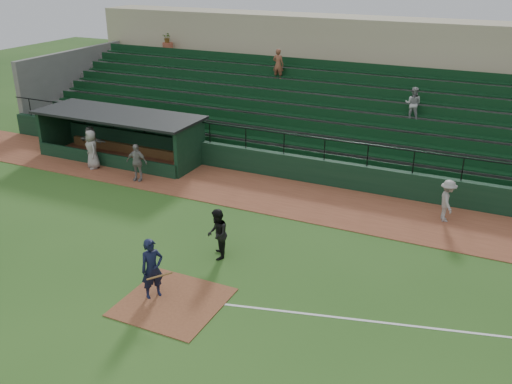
% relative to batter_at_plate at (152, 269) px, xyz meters
% --- Properties ---
extents(ground, '(90.00, 90.00, 0.00)m').
position_rel_batter_at_plate_xyz_m(ground, '(0.71, 0.97, -0.99)').
color(ground, '#2B551B').
rests_on(ground, ground).
extents(warning_track, '(40.00, 4.00, 0.03)m').
position_rel_batter_at_plate_xyz_m(warning_track, '(0.71, 8.97, -0.98)').
color(warning_track, brown).
rests_on(warning_track, ground).
extents(home_plate_dirt, '(3.00, 3.00, 0.03)m').
position_rel_batter_at_plate_xyz_m(home_plate_dirt, '(0.71, -0.03, -0.98)').
color(home_plate_dirt, brown).
rests_on(home_plate_dirt, ground).
extents(foul_line, '(17.49, 4.44, 0.01)m').
position_rel_batter_at_plate_xyz_m(foul_line, '(8.71, 2.17, -0.99)').
color(foul_line, white).
rests_on(foul_line, ground).
extents(stadium_structure, '(38.00, 13.08, 6.40)m').
position_rel_batter_at_plate_xyz_m(stadium_structure, '(0.70, 17.42, 1.31)').
color(stadium_structure, black).
rests_on(stadium_structure, ground).
extents(dugout, '(8.90, 3.20, 2.42)m').
position_rel_batter_at_plate_xyz_m(dugout, '(-9.04, 10.52, 0.34)').
color(dugout, black).
rests_on(dugout, ground).
extents(batter_at_plate, '(1.19, 0.87, 1.98)m').
position_rel_batter_at_plate_xyz_m(batter_at_plate, '(0.00, 0.00, 0.00)').
color(batter_at_plate, black).
rests_on(batter_at_plate, ground).
extents(umpire, '(1.02, 1.11, 1.83)m').
position_rel_batter_at_plate_xyz_m(umpire, '(0.61, 3.02, -0.08)').
color(umpire, black).
rests_on(umpire, ground).
extents(runner, '(0.98, 1.26, 1.72)m').
position_rel_batter_at_plate_xyz_m(runner, '(7.43, 9.48, -0.10)').
color(runner, gray).
rests_on(runner, warning_track).
extents(dugout_player_a, '(1.10, 0.59, 1.79)m').
position_rel_batter_at_plate_xyz_m(dugout_player_a, '(-6.35, 7.82, -0.07)').
color(dugout_player_a, gray).
rests_on(dugout_player_a, warning_track).
extents(dugout_player_b, '(1.14, 1.06, 1.95)m').
position_rel_batter_at_plate_xyz_m(dugout_player_b, '(-9.35, 8.26, 0.01)').
color(dugout_player_b, '#9A9590').
rests_on(dugout_player_b, warning_track).
extents(dugout_player_c, '(1.59, 0.52, 1.71)m').
position_rel_batter_at_plate_xyz_m(dugout_player_c, '(-10.43, 9.44, -0.11)').
color(dugout_player_c, gray).
rests_on(dugout_player_c, warning_track).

